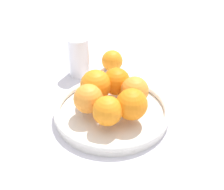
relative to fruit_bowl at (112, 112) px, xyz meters
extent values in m
plane|color=silver|center=(0.00, 0.00, -0.01)|extent=(4.00, 4.00, 0.00)
cylinder|color=silver|center=(0.00, 0.00, -0.01)|extent=(0.28, 0.28, 0.01)
torus|color=silver|center=(0.00, 0.00, 0.01)|extent=(0.29, 0.29, 0.01)
sphere|color=orange|center=(-0.01, -0.06, 0.05)|extent=(0.07, 0.07, 0.07)
sphere|color=orange|center=(0.04, -0.04, 0.05)|extent=(0.07, 0.07, 0.07)
sphere|color=orange|center=(0.05, 0.01, 0.05)|extent=(0.08, 0.08, 0.08)
sphere|color=orange|center=(0.02, 0.05, 0.05)|extent=(0.07, 0.07, 0.07)
sphere|color=orange|center=(-0.04, 0.04, 0.05)|extent=(0.07, 0.07, 0.07)
sphere|color=orange|center=(-0.06, -0.02, 0.05)|extent=(0.07, 0.07, 0.07)
sphere|color=orange|center=(0.19, -0.12, 0.02)|extent=(0.06, 0.06, 0.06)
cylinder|color=white|center=(0.23, -0.03, 0.04)|extent=(0.06, 0.06, 0.12)
camera|label=1|loc=(-0.51, 0.32, 0.48)|focal=50.00mm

